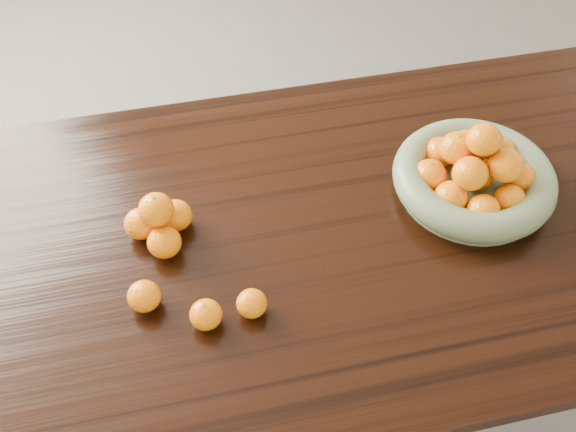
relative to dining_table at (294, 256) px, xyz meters
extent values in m
plane|color=#53514F|center=(0.00, 0.00, -0.66)|extent=(5.00, 5.00, 0.00)
cube|color=black|center=(0.00, 0.00, 0.07)|extent=(2.00, 1.00, 0.04)
cube|color=black|center=(0.93, 0.43, -0.31)|extent=(0.08, 0.08, 0.71)
cylinder|color=#657354|center=(0.43, 0.03, 0.10)|extent=(0.34, 0.34, 0.02)
torus|color=#657354|center=(0.43, 0.03, 0.13)|extent=(0.37, 0.37, 0.07)
ellipsoid|color=orange|center=(0.51, 0.09, 0.14)|extent=(0.08, 0.08, 0.07)
ellipsoid|color=orange|center=(0.45, 0.13, 0.14)|extent=(0.07, 0.07, 0.07)
ellipsoid|color=orange|center=(0.38, 0.12, 0.14)|extent=(0.08, 0.08, 0.07)
ellipsoid|color=orange|center=(0.33, 0.05, 0.14)|extent=(0.08, 0.08, 0.07)
ellipsoid|color=orange|center=(0.35, -0.02, 0.14)|extent=(0.08, 0.08, 0.07)
ellipsoid|color=orange|center=(0.41, -0.07, 0.14)|extent=(0.07, 0.07, 0.07)
ellipsoid|color=orange|center=(0.48, -0.05, 0.14)|extent=(0.07, 0.07, 0.07)
ellipsoid|color=orange|center=(0.53, 0.00, 0.14)|extent=(0.08, 0.08, 0.07)
ellipsoid|color=orange|center=(0.44, 0.03, 0.14)|extent=(0.07, 0.07, 0.07)
ellipsoid|color=orange|center=(0.47, 0.07, 0.19)|extent=(0.08, 0.08, 0.07)
ellipsoid|color=orange|center=(0.39, 0.07, 0.20)|extent=(0.08, 0.08, 0.07)
ellipsoid|color=orange|center=(0.39, -0.01, 0.19)|extent=(0.08, 0.08, 0.07)
ellipsoid|color=orange|center=(0.47, -0.01, 0.20)|extent=(0.08, 0.08, 0.07)
ellipsoid|color=orange|center=(0.43, 0.04, 0.25)|extent=(0.08, 0.08, 0.07)
ellipsoid|color=orange|center=(-0.28, 0.00, 0.12)|extent=(0.07, 0.07, 0.07)
ellipsoid|color=orange|center=(-0.25, 0.07, 0.12)|extent=(0.07, 0.07, 0.07)
ellipsoid|color=orange|center=(-0.33, 0.07, 0.12)|extent=(0.07, 0.07, 0.07)
ellipsoid|color=orange|center=(-0.29, 0.05, 0.18)|extent=(0.08, 0.08, 0.07)
ellipsoid|color=orange|center=(-0.22, -0.19, 0.12)|extent=(0.07, 0.07, 0.06)
ellipsoid|color=orange|center=(-0.34, -0.12, 0.12)|extent=(0.07, 0.07, 0.06)
ellipsoid|color=orange|center=(-0.13, -0.18, 0.12)|extent=(0.06, 0.06, 0.06)
camera|label=1|loc=(-0.21, -0.88, 1.19)|focal=40.00mm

